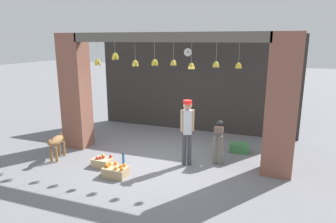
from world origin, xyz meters
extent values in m
plane|color=slate|center=(0.00, 0.00, 0.00)|extent=(60.00, 60.00, 0.00)
cube|color=#2D2B28|center=(0.00, 3.09, 1.66)|extent=(6.94, 0.12, 3.32)
cube|color=brown|center=(-2.82, 0.30, 1.66)|extent=(0.70, 0.60, 3.32)
cube|color=brown|center=(2.82, 0.30, 1.66)|extent=(0.70, 0.60, 3.32)
cube|color=#5B564C|center=(0.00, 0.12, 3.20)|extent=(5.04, 0.24, 0.24)
cylinder|color=#B2AD99|center=(-1.89, 0.11, 2.85)|extent=(0.01, 0.01, 0.45)
ellipsoid|color=gold|center=(-1.84, 0.11, 2.54)|extent=(0.13, 0.07, 0.19)
ellipsoid|color=gold|center=(-1.89, 0.16, 2.54)|extent=(0.07, 0.13, 0.19)
ellipsoid|color=gold|center=(-1.94, 0.11, 2.54)|extent=(0.13, 0.07, 0.19)
ellipsoid|color=gold|center=(-1.89, 0.06, 2.54)|extent=(0.07, 0.13, 0.19)
cylinder|color=#B2AD99|center=(-1.35, 0.11, 2.94)|extent=(0.01, 0.01, 0.28)
ellipsoid|color=yellow|center=(-1.29, 0.11, 2.71)|extent=(0.13, 0.07, 0.20)
ellipsoid|color=yellow|center=(-1.35, 0.16, 2.71)|extent=(0.07, 0.13, 0.20)
ellipsoid|color=yellow|center=(-1.40, 0.11, 2.71)|extent=(0.13, 0.07, 0.20)
ellipsoid|color=yellow|center=(-1.35, 0.06, 2.71)|extent=(0.07, 0.13, 0.20)
cylinder|color=#B2AD99|center=(-0.77, 0.11, 2.85)|extent=(0.01, 0.01, 0.45)
ellipsoid|color=yellow|center=(-0.73, 0.11, 2.55)|extent=(0.12, 0.06, 0.18)
ellipsoid|color=yellow|center=(-0.77, 0.16, 2.55)|extent=(0.06, 0.12, 0.18)
ellipsoid|color=yellow|center=(-0.82, 0.11, 2.55)|extent=(0.12, 0.06, 0.18)
ellipsoid|color=yellow|center=(-0.77, 0.07, 2.55)|extent=(0.06, 0.12, 0.18)
cylinder|color=#B2AD99|center=(-0.24, 0.14, 2.87)|extent=(0.01, 0.01, 0.42)
ellipsoid|color=yellow|center=(-0.20, 0.14, 2.58)|extent=(0.12, 0.06, 0.18)
ellipsoid|color=yellow|center=(-0.24, 0.19, 2.58)|extent=(0.06, 0.12, 0.18)
ellipsoid|color=yellow|center=(-0.29, 0.14, 2.58)|extent=(0.12, 0.06, 0.18)
ellipsoid|color=yellow|center=(-0.24, 0.10, 2.58)|extent=(0.06, 0.12, 0.18)
cylinder|color=#B2AD99|center=(0.26, 0.13, 2.86)|extent=(0.01, 0.01, 0.42)
ellipsoid|color=yellow|center=(0.30, 0.13, 2.59)|extent=(0.10, 0.06, 0.16)
ellipsoid|color=yellow|center=(0.29, 0.16, 2.59)|extent=(0.09, 0.09, 0.16)
ellipsoid|color=yellow|center=(0.25, 0.17, 2.59)|extent=(0.07, 0.10, 0.16)
ellipsoid|color=yellow|center=(0.23, 0.15, 2.59)|extent=(0.10, 0.08, 0.16)
ellipsoid|color=yellow|center=(0.23, 0.11, 2.59)|extent=(0.10, 0.08, 0.16)
ellipsoid|color=yellow|center=(0.25, 0.09, 2.59)|extent=(0.07, 0.10, 0.16)
ellipsoid|color=yellow|center=(0.29, 0.10, 2.59)|extent=(0.09, 0.09, 0.16)
cylinder|color=#B2AD99|center=(0.73, 0.09, 2.84)|extent=(0.01, 0.01, 0.48)
ellipsoid|color=yellow|center=(0.77, 0.09, 2.52)|extent=(0.11, 0.06, 0.17)
ellipsoid|color=yellow|center=(0.75, 0.13, 2.52)|extent=(0.09, 0.10, 0.17)
ellipsoid|color=yellow|center=(0.71, 0.13, 2.52)|extent=(0.09, 0.10, 0.17)
ellipsoid|color=yellow|center=(0.69, 0.09, 2.52)|extent=(0.11, 0.06, 0.17)
ellipsoid|color=yellow|center=(0.71, 0.05, 2.52)|extent=(0.09, 0.10, 0.17)
ellipsoid|color=yellow|center=(0.75, 0.05, 2.52)|extent=(0.09, 0.10, 0.17)
cylinder|color=#B2AD99|center=(1.32, 0.11, 2.86)|extent=(0.01, 0.01, 0.43)
ellipsoid|color=yellow|center=(1.36, 0.11, 2.58)|extent=(0.10, 0.06, 0.16)
ellipsoid|color=yellow|center=(1.34, 0.14, 2.58)|extent=(0.09, 0.09, 0.17)
ellipsoid|color=yellow|center=(1.31, 0.14, 2.58)|extent=(0.07, 0.10, 0.16)
ellipsoid|color=yellow|center=(1.28, 0.12, 2.58)|extent=(0.10, 0.08, 0.17)
ellipsoid|color=yellow|center=(1.28, 0.09, 2.58)|extent=(0.10, 0.08, 0.17)
ellipsoid|color=yellow|center=(1.31, 0.07, 2.58)|extent=(0.07, 0.10, 0.16)
ellipsoid|color=yellow|center=(1.34, 0.07, 2.58)|extent=(0.09, 0.09, 0.17)
cylinder|color=#B2AD99|center=(1.83, 0.14, 2.85)|extent=(0.01, 0.01, 0.45)
ellipsoid|color=yellow|center=(1.87, 0.14, 2.56)|extent=(0.10, 0.05, 0.15)
ellipsoid|color=yellow|center=(1.85, 0.16, 2.56)|extent=(0.08, 0.09, 0.16)
ellipsoid|color=yellow|center=(1.82, 0.17, 2.56)|extent=(0.06, 0.10, 0.15)
ellipsoid|color=yellow|center=(1.80, 0.15, 2.56)|extent=(0.09, 0.07, 0.15)
ellipsoid|color=yellow|center=(1.80, 0.12, 2.56)|extent=(0.09, 0.07, 0.15)
ellipsoid|color=yellow|center=(1.82, 0.10, 2.56)|extent=(0.06, 0.10, 0.15)
ellipsoid|color=yellow|center=(1.85, 0.11, 2.56)|extent=(0.08, 0.09, 0.16)
ellipsoid|color=olive|center=(-2.72, -0.77, 0.52)|extent=(0.37, 0.63, 0.24)
cylinder|color=olive|center=(-2.60, -0.97, 0.21)|extent=(0.07, 0.07, 0.41)
cylinder|color=olive|center=(-2.73, -1.01, 0.21)|extent=(0.07, 0.07, 0.41)
cylinder|color=olive|center=(-2.70, -0.54, 0.21)|extent=(0.07, 0.07, 0.41)
cylinder|color=olive|center=(-2.84, -0.57, 0.21)|extent=(0.07, 0.07, 0.41)
ellipsoid|color=olive|center=(-2.64, -1.09, 0.57)|extent=(0.20, 0.25, 0.16)
cone|color=brown|center=(-2.59, -1.08, 0.65)|extent=(0.05, 0.05, 0.07)
cone|color=brown|center=(-2.69, -1.10, 0.65)|extent=(0.05, 0.05, 0.07)
cylinder|color=olive|center=(-2.80, -0.46, 0.54)|extent=(0.09, 0.19, 0.24)
cylinder|color=#424247|center=(0.73, 0.06, 0.42)|extent=(0.11, 0.11, 0.83)
cylinder|color=#424247|center=(0.60, 0.01, 0.42)|extent=(0.11, 0.11, 0.83)
cube|color=silver|center=(0.67, 0.04, 1.14)|extent=(0.25, 0.24, 0.62)
cylinder|color=tan|center=(0.79, 0.09, 1.18)|extent=(0.06, 0.06, 0.55)
cylinder|color=tan|center=(0.54, -0.02, 1.18)|extent=(0.06, 0.06, 0.55)
sphere|color=tan|center=(0.67, 0.04, 1.56)|extent=(0.21, 0.21, 0.21)
cylinder|color=red|center=(0.67, 0.04, 1.65)|extent=(0.22, 0.22, 0.08)
cube|color=red|center=(0.71, -0.06, 1.62)|extent=(0.22, 0.18, 0.01)
cylinder|color=#6B665B|center=(1.32, 0.35, 0.38)|extent=(0.11, 0.11, 0.77)
cylinder|color=#6B665B|center=(1.46, 0.37, 0.38)|extent=(0.11, 0.11, 0.77)
cube|color=brown|center=(1.36, 0.62, 0.84)|extent=(0.28, 0.59, 0.31)
sphere|color=black|center=(1.32, 0.97, 0.91)|extent=(0.19, 0.19, 0.19)
cube|color=tan|center=(-0.72, -1.18, 0.11)|extent=(0.55, 0.39, 0.23)
sphere|color=orange|center=(-0.54, -1.06, 0.26)|extent=(0.08, 0.08, 0.08)
sphere|color=orange|center=(-0.94, -1.22, 0.26)|extent=(0.08, 0.08, 0.08)
sphere|color=orange|center=(-0.79, -1.04, 0.26)|extent=(0.08, 0.08, 0.08)
sphere|color=orange|center=(-0.64, -1.29, 0.26)|extent=(0.08, 0.08, 0.08)
sphere|color=orange|center=(-0.90, -1.13, 0.26)|extent=(0.08, 0.08, 0.08)
sphere|color=orange|center=(-0.49, -1.29, 0.26)|extent=(0.08, 0.08, 0.08)
sphere|color=orange|center=(-0.89, -1.25, 0.26)|extent=(0.08, 0.08, 0.08)
sphere|color=orange|center=(-0.59, -1.14, 0.26)|extent=(0.08, 0.08, 0.08)
cube|color=tan|center=(-1.33, -0.78, 0.10)|extent=(0.45, 0.35, 0.20)
sphere|color=red|center=(-1.42, -0.87, 0.24)|extent=(0.08, 0.08, 0.08)
sphere|color=red|center=(-1.16, -0.66, 0.24)|extent=(0.08, 0.08, 0.08)
sphere|color=red|center=(-1.36, -0.82, 0.24)|extent=(0.08, 0.08, 0.08)
sphere|color=red|center=(-1.30, -0.76, 0.24)|extent=(0.08, 0.08, 0.08)
sphere|color=#99B238|center=(-1.39, -0.65, 0.24)|extent=(0.08, 0.08, 0.08)
cube|color=#387A42|center=(1.83, 1.40, 0.13)|extent=(0.52, 0.34, 0.26)
cylinder|color=#2D60AD|center=(-0.88, -0.50, 0.13)|extent=(0.07, 0.07, 0.27)
cylinder|color=black|center=(-0.88, -0.50, 0.28)|extent=(0.04, 0.04, 0.03)
cylinder|color=black|center=(-0.23, 3.02, 2.72)|extent=(0.29, 0.01, 0.29)
cylinder|color=white|center=(-0.23, 3.01, 2.72)|extent=(0.27, 0.02, 0.27)
cube|color=black|center=(-0.23, 3.00, 2.75)|extent=(0.01, 0.01, 0.08)
cube|color=black|center=(-0.19, 3.00, 2.72)|extent=(0.10, 0.01, 0.01)
camera|label=1|loc=(2.69, -6.86, 3.15)|focal=32.00mm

